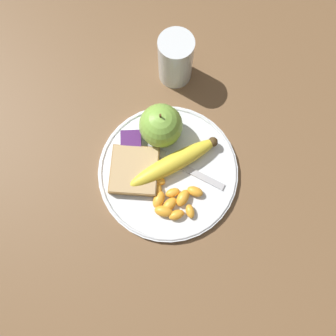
{
  "coord_description": "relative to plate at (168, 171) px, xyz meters",
  "views": [
    {
      "loc": [
        0.15,
        -0.01,
        0.62
      ],
      "look_at": [
        0.0,
        0.0,
        0.03
      ],
      "focal_mm": 35.0,
      "sensor_mm": 36.0,
      "label": 1
    }
  ],
  "objects": [
    {
      "name": "ground_plane",
      "position": [
        0.0,
        0.0,
        -0.01
      ],
      "size": [
        3.0,
        3.0,
        0.0
      ],
      "primitive_type": "plane",
      "color": "brown"
    },
    {
      "name": "plate",
      "position": [
        0.0,
        0.0,
        0.0
      ],
      "size": [
        0.27,
        0.27,
        0.01
      ],
      "color": "silver",
      "rests_on": "ground_plane"
    },
    {
      "name": "juice_glass",
      "position": [
        -0.21,
        0.02,
        0.04
      ],
      "size": [
        0.07,
        0.07,
        0.11
      ],
      "color": "silver",
      "rests_on": "ground_plane"
    },
    {
      "name": "apple",
      "position": [
        -0.08,
        -0.01,
        0.05
      ],
      "size": [
        0.08,
        0.08,
        0.09
      ],
      "color": "#84BC47",
      "rests_on": "plate"
    },
    {
      "name": "banana",
      "position": [
        -0.01,
        0.01,
        0.02
      ],
      "size": [
        0.11,
        0.18,
        0.03
      ],
      "color": "yellow",
      "rests_on": "plate"
    },
    {
      "name": "bread_slice",
      "position": [
        0.0,
        -0.06,
        0.02
      ],
      "size": [
        0.1,
        0.1,
        0.02
      ],
      "color": "olive",
      "rests_on": "plate"
    },
    {
      "name": "fork",
      "position": [
        -0.02,
        0.01,
        0.01
      ],
      "size": [
        0.11,
        0.17,
        0.0
      ],
      "rotation": [
        0.0,
        0.0,
        10.47
      ],
      "color": "#B2B2B7",
      "rests_on": "plate"
    },
    {
      "name": "jam_packet",
      "position": [
        -0.05,
        -0.07,
        0.01
      ],
      "size": [
        0.05,
        0.04,
        0.02
      ],
      "color": "white",
      "rests_on": "plate"
    },
    {
      "name": "orange_segment_0",
      "position": [
        0.02,
        -0.02,
        0.01
      ],
      "size": [
        0.03,
        0.03,
        0.02
      ],
      "color": "#F9A32D",
      "rests_on": "plate"
    },
    {
      "name": "orange_segment_1",
      "position": [
        0.06,
        0.03,
        0.01
      ],
      "size": [
        0.04,
        0.04,
        0.02
      ],
      "color": "#F9A32D",
      "rests_on": "plate"
    },
    {
      "name": "orange_segment_2",
      "position": [
        0.08,
        0.04,
        0.01
      ],
      "size": [
        0.03,
        0.02,
        0.01
      ],
      "color": "#F9A32D",
      "rests_on": "plate"
    },
    {
      "name": "orange_segment_3",
      "position": [
        0.08,
        -0.01,
        0.01
      ],
      "size": [
        0.03,
        0.04,
        0.02
      ],
      "color": "#F9A32D",
      "rests_on": "plate"
    },
    {
      "name": "orange_segment_4",
      "position": [
        0.06,
        -0.02,
        0.01
      ],
      "size": [
        0.04,
        0.03,
        0.02
      ],
      "color": "#F9A32D",
      "rests_on": "plate"
    },
    {
      "name": "orange_segment_5",
      "position": [
        0.07,
        0.0,
        0.01
      ],
      "size": [
        0.04,
        0.04,
        0.02
      ],
      "color": "#F9A32D",
      "rests_on": "plate"
    },
    {
      "name": "orange_segment_6",
      "position": [
        0.04,
        -0.02,
        0.01
      ],
      "size": [
        0.03,
        0.02,
        0.02
      ],
      "color": "#F9A32D",
      "rests_on": "plate"
    },
    {
      "name": "orange_segment_7",
      "position": [
        0.04,
        0.01,
        0.01
      ],
      "size": [
        0.02,
        0.03,
        0.02
      ],
      "color": "#F9A32D",
      "rests_on": "plate"
    },
    {
      "name": "orange_segment_8",
      "position": [
        0.09,
        0.01,
        0.01
      ],
      "size": [
        0.03,
        0.03,
        0.02
      ],
      "color": "#F9A32D",
      "rests_on": "plate"
    },
    {
      "name": "orange_segment_9",
      "position": [
        0.04,
        0.05,
        0.01
      ],
      "size": [
        0.03,
        0.04,
        0.02
      ],
      "color": "#F9A32D",
      "rests_on": "plate"
    }
  ]
}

